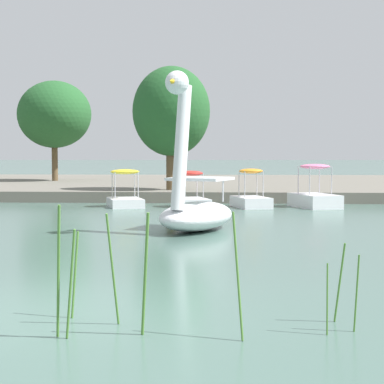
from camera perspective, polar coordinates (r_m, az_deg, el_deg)
ground_plane at (r=8.59m, az=-11.65°, el=-10.40°), size 672.79×672.79×0.00m
shore_bank_far at (r=39.97m, az=0.24°, el=0.68°), size 136.86×25.60×0.47m
swan_boat at (r=17.14m, az=0.26°, el=-1.05°), size 2.64×3.72×4.14m
pedal_boat_pink at (r=25.55m, az=10.91°, el=-0.28°), size 1.98×2.67×1.71m
pedal_boat_orange at (r=25.11m, az=5.29°, el=-0.48°), size 1.67×2.21×1.53m
pedal_boat_red at (r=25.16m, az=-0.08°, el=-0.40°), size 1.70×2.22×1.44m
pedal_boat_yellow at (r=25.37m, az=-6.01°, el=-0.35°), size 1.80×2.29×1.50m
tree_sapling_by_fence at (r=29.19m, az=-1.89°, el=7.19°), size 5.02×5.00×5.62m
tree_broadleaf_left at (r=40.83m, az=-12.23°, el=6.78°), size 6.57×6.93×6.21m
reed_clump_foreground at (r=7.30m, az=-3.50°, el=-7.62°), size 3.45×1.12×1.50m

